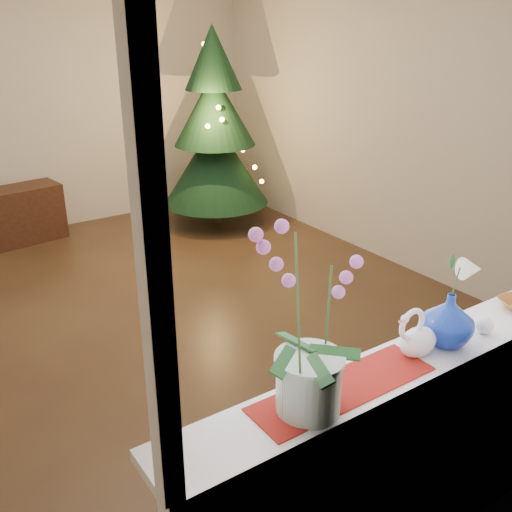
{
  "coord_description": "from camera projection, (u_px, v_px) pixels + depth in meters",
  "views": [
    {
      "loc": [
        -1.53,
        -3.54,
        2.08
      ],
      "look_at": [
        -0.08,
        -1.4,
        1.01
      ],
      "focal_mm": 40.0,
      "sensor_mm": 36.0,
      "label": 1
    }
  ],
  "objects": [
    {
      "name": "ground",
      "position": [
        161.0,
        318.0,
        4.3
      ],
      "size": [
        5.0,
        5.0,
        0.0
      ],
      "primitive_type": "plane",
      "color": "#342015",
      "rests_on": "ground"
    },
    {
      "name": "wall_back",
      "position": [
        43.0,
        98.0,
        5.69
      ],
      "size": [
        4.5,
        0.1,
        2.7
      ],
      "primitive_type": "cube",
      "color": "beige",
      "rests_on": "ground"
    },
    {
      "name": "wall_front",
      "position": [
        465.0,
        260.0,
        1.87
      ],
      "size": [
        4.5,
        0.1,
        2.7
      ],
      "primitive_type": "cube",
      "color": "beige",
      "rests_on": "ground"
    },
    {
      "name": "wall_right",
      "position": [
        387.0,
        110.0,
        4.95
      ],
      "size": [
        0.1,
        5.0,
        2.7
      ],
      "primitive_type": "cube",
      "color": "beige",
      "rests_on": "ground"
    },
    {
      "name": "window_apron",
      "position": [
        424.0,
        469.0,
        2.25
      ],
      "size": [
        2.2,
        0.08,
        0.88
      ],
      "primitive_type": "cube",
      "color": "white",
      "rests_on": "ground"
    },
    {
      "name": "windowsill",
      "position": [
        419.0,
        359.0,
        2.14
      ],
      "size": [
        2.2,
        0.26,
        0.04
      ],
      "primitive_type": "cube",
      "color": "white",
      "rests_on": "window_apron"
    },
    {
      "name": "window_frame",
      "position": [
        473.0,
        153.0,
        1.76
      ],
      "size": [
        2.22,
        0.06,
        1.6
      ],
      "primitive_type": null,
      "color": "white",
      "rests_on": "windowsill"
    },
    {
      "name": "runner",
      "position": [
        344.0,
        388.0,
        1.93
      ],
      "size": [
        0.7,
        0.2,
        0.01
      ],
      "primitive_type": "cube",
      "color": "maroon",
      "rests_on": "windowsill"
    },
    {
      "name": "orchid_pot",
      "position": [
        311.0,
        319.0,
        1.71
      ],
      "size": [
        0.27,
        0.27,
        0.66
      ],
      "primitive_type": null,
      "rotation": [
        0.0,
        0.0,
        -0.24
      ],
      "color": "silver",
      "rests_on": "windowsill"
    },
    {
      "name": "swan",
      "position": [
        420.0,
        332.0,
        2.1
      ],
      "size": [
        0.24,
        0.13,
        0.19
      ],
      "primitive_type": null,
      "rotation": [
        0.0,
        0.0,
        -0.1
      ],
      "color": "white",
      "rests_on": "windowsill"
    },
    {
      "name": "blue_vase",
      "position": [
        449.0,
        316.0,
        2.16
      ],
      "size": [
        0.28,
        0.28,
        0.24
      ],
      "primitive_type": "imported",
      "rotation": [
        0.0,
        0.0,
        -0.24
      ],
      "color": "navy",
      "rests_on": "windowsill"
    },
    {
      "name": "lily",
      "position": [
        456.0,
        265.0,
        2.08
      ],
      "size": [
        0.13,
        0.08,
        0.18
      ],
      "primitive_type": null,
      "color": "white",
      "rests_on": "blue_vase"
    },
    {
      "name": "paperweight",
      "position": [
        485.0,
        325.0,
        2.27
      ],
      "size": [
        0.09,
        0.09,
        0.07
      ],
      "primitive_type": "sphere",
      "rotation": [
        0.0,
        0.0,
        -0.43
      ],
      "color": "white",
      "rests_on": "windowsill"
    },
    {
      "name": "xmas_tree",
      "position": [
        215.0,
        129.0,
        5.92
      ],
      "size": [
        1.39,
        1.39,
        2.05
      ],
      "primitive_type": null,
      "rotation": [
        0.0,
        0.0,
        -0.29
      ],
      "color": "black",
      "rests_on": "ground"
    },
    {
      "name": "side_table",
      "position": [
        23.0,
        214.0,
        5.69
      ],
      "size": [
        0.79,
        0.47,
        0.56
      ],
      "primitive_type": "cube",
      "rotation": [
        0.0,
        0.0,
        0.13
      ],
      "color": "black",
      "rests_on": "ground"
    }
  ]
}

